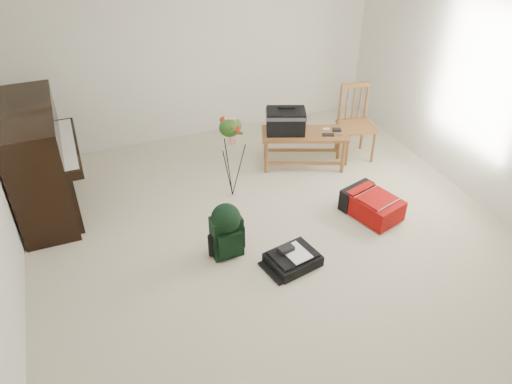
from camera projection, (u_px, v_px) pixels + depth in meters
name	position (u px, v px, depth m)	size (l,w,h in m)	color
floor	(279.00, 246.00, 5.25)	(5.00, 5.50, 0.01)	beige
wall_back	(199.00, 48.00, 6.65)	(5.00, 0.04, 2.50)	white
wall_right	(498.00, 100.00, 5.29)	(0.04, 5.50, 2.50)	white
piano	(40.00, 163.00, 5.48)	(0.71, 1.50, 1.25)	black
bench	(293.00, 127.00, 6.21)	(1.17, 0.79, 0.83)	#965D31
dining_chair	(356.00, 124.00, 6.53)	(0.48, 0.48, 0.98)	#965D31
red_suitcase	(370.00, 203.00, 5.64)	(0.58, 0.73, 0.27)	#AF0F07
black_duffel	(293.00, 258.00, 4.98)	(0.56, 0.48, 0.20)	black
green_backpack	(226.00, 228.00, 4.96)	(0.31, 0.30, 0.61)	black
flower_stand	(231.00, 158.00, 5.73)	(0.43, 0.43, 1.06)	black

